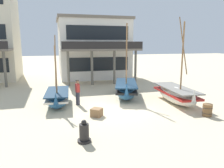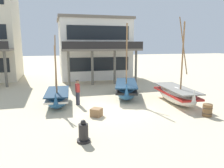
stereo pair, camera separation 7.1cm
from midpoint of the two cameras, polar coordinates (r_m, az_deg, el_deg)
The scene contains 9 objects.
ground_plane at distance 13.63m, azimuth 1.26°, elevation -6.56°, with size 120.00×120.00×0.00m, color beige.
fishing_boat_near_left at distance 14.67m, azimuth -14.08°, elevation -3.44°, with size 1.71×3.74×4.57m.
fishing_boat_centre_large at distance 15.46m, azimuth 16.79°, elevation -2.61°, with size 1.80×4.52×5.75m.
fishing_boat_far_right at distance 16.33m, azimuth 3.89°, elevation -1.32°, with size 2.78×4.62×5.43m.
fisherman_by_hull at distance 14.43m, azimuth -8.96°, elevation -2.28°, with size 0.28×0.39×1.68m.
capstan_winch at distance 9.24m, azimuth -7.34°, elevation -12.76°, with size 0.58×0.58×0.97m.
wooden_barrel at distance 13.32m, azimuth 24.11°, elevation -6.38°, with size 0.56×0.56×0.70m.
cargo_crate at distance 12.22m, azimuth -3.99°, elevation -7.51°, with size 0.56×0.56×0.46m, color olive.
harbor_building_main at distance 26.38m, azimuth -4.84°, elevation 9.49°, with size 8.23×9.21×6.92m.
Camera 2 is at (-3.66, -12.48, 4.08)m, focal length 34.47 mm.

